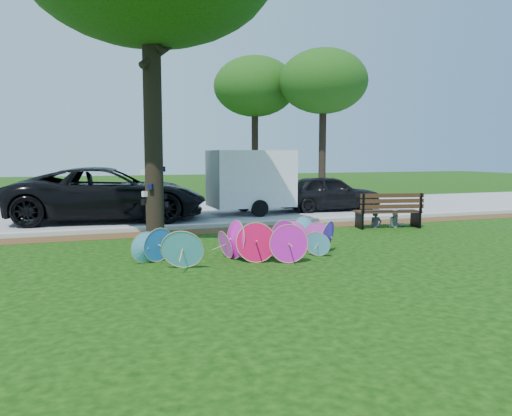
% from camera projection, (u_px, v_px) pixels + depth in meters
% --- Properties ---
extents(ground, '(90.00, 90.00, 0.00)m').
position_uv_depth(ground, '(266.00, 264.00, 9.97)').
color(ground, black).
rests_on(ground, ground).
extents(mulch_strip, '(90.00, 1.00, 0.01)m').
position_uv_depth(mulch_strip, '(210.00, 231.00, 14.19)').
color(mulch_strip, '#472D16').
rests_on(mulch_strip, ground).
extents(curb, '(90.00, 0.30, 0.12)m').
position_uv_depth(curb, '(205.00, 226.00, 14.84)').
color(curb, '#B7B5AD').
rests_on(curb, ground).
extents(street, '(90.00, 8.00, 0.01)m').
position_uv_depth(street, '(179.00, 213.00, 18.74)').
color(street, gray).
rests_on(street, ground).
extents(parasol_pile, '(4.67, 1.87, 0.83)m').
position_uv_depth(parasol_pile, '(256.00, 241.00, 10.48)').
color(parasol_pile, '#DA14BC').
rests_on(parasol_pile, ground).
extents(black_van, '(6.66, 3.72, 1.76)m').
position_uv_depth(black_van, '(109.00, 194.00, 16.39)').
color(black_van, black).
rests_on(black_van, ground).
extents(dark_pickup, '(4.19, 1.99, 1.38)m').
position_uv_depth(dark_pickup, '(328.00, 193.00, 19.34)').
color(dark_pickup, black).
rests_on(dark_pickup, ground).
extents(cargo_trailer, '(2.90, 1.84, 2.63)m').
position_uv_depth(cargo_trailer, '(251.00, 178.00, 18.19)').
color(cargo_trailer, white).
rests_on(cargo_trailer, ground).
extents(park_bench, '(2.09, 1.13, 1.03)m').
position_uv_depth(park_bench, '(387.00, 210.00, 14.86)').
color(park_bench, black).
rests_on(park_bench, ground).
extents(person_left, '(0.39, 0.28, 1.00)m').
position_uv_depth(person_left, '(376.00, 211.00, 14.80)').
color(person_left, '#343747').
rests_on(person_left, ground).
extents(person_right, '(0.56, 0.46, 1.05)m').
position_uv_depth(person_right, '(396.00, 209.00, 15.03)').
color(person_right, '#B8B7C0').
rests_on(person_right, ground).
extents(bg_trees, '(22.20, 7.31, 7.40)m').
position_uv_depth(bg_trees, '(181.00, 80.00, 24.15)').
color(bg_trees, black).
rests_on(bg_trees, ground).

